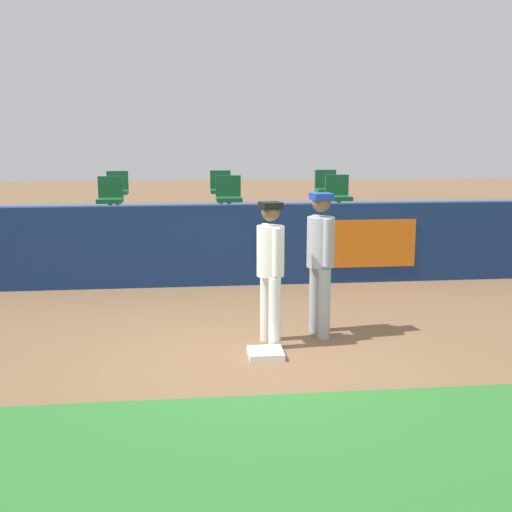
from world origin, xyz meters
TOP-DOWN VIEW (x-y plane):
  - ground_plane at (0.00, 0.00)m, footprint 60.00×60.00m
  - grass_foreground_strip at (0.00, -2.37)m, footprint 18.00×2.80m
  - first_base at (0.05, 0.14)m, footprint 0.40×0.40m
  - player_fielder_home at (0.16, 0.60)m, footprint 0.39×0.57m
  - player_runner_visitor at (0.83, 0.89)m, footprint 0.39×0.51m
  - field_wall at (0.01, 3.85)m, footprint 18.00×0.26m
  - bleacher_platform at (0.00, 6.42)m, footprint 18.00×4.80m
  - seat_front_right at (2.11, 5.29)m, footprint 0.46×0.44m
  - seat_back_center at (-0.06, 7.09)m, footprint 0.45×0.44m
  - seat_front_center at (-0.01, 5.29)m, footprint 0.48×0.44m
  - seat_back_right at (2.29, 7.09)m, footprint 0.47×0.44m
  - seat_back_left at (-2.28, 7.09)m, footprint 0.46×0.44m
  - seat_front_left at (-2.22, 5.29)m, footprint 0.46×0.44m

SIDE VIEW (x-z plane):
  - ground_plane at x=0.00m, z-range 0.00..0.00m
  - grass_foreground_strip at x=0.00m, z-range 0.00..0.01m
  - first_base at x=0.05m, z-range 0.00..0.08m
  - bleacher_platform at x=0.00m, z-range 0.00..0.93m
  - field_wall at x=0.01m, z-range 0.00..1.38m
  - player_fielder_home at x=0.16m, z-range 0.14..1.88m
  - player_runner_visitor at x=0.83m, z-range 0.14..1.96m
  - seat_back_center at x=-0.06m, z-range 0.98..1.82m
  - seat_back_left at x=-2.28m, z-range 0.98..1.82m
  - seat_front_right at x=2.11m, z-range 0.98..1.82m
  - seat_front_left at x=-2.22m, z-range 0.98..1.82m
  - seat_back_right at x=2.29m, z-range 0.98..1.82m
  - seat_front_center at x=-0.01m, z-range 0.98..1.82m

